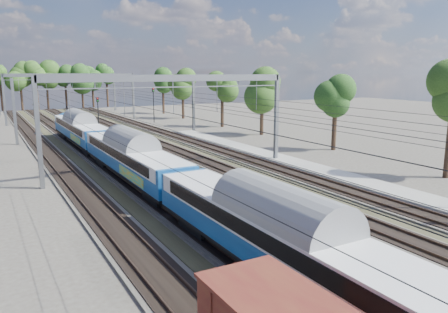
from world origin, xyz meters
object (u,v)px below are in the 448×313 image
signal_far (153,101)px  signal_near (98,112)px  emu_train (132,153)px  worker (67,110)px

signal_far → signal_near: bearing=-145.7°
signal_near → signal_far: 18.28m
emu_train → signal_near: 29.88m
signal_near → worker: bearing=99.9°
emu_train → signal_far: size_ratio=9.92×
signal_far → emu_train: bearing=-121.9°
signal_near → emu_train: bearing=-85.4°
emu_train → signal_near: size_ratio=11.29×
worker → signal_near: size_ratio=0.35×
worker → signal_far: bearing=-172.2°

